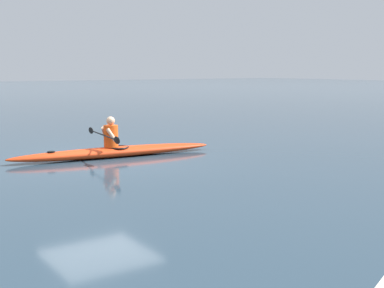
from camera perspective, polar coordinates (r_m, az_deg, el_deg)
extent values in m
plane|color=#283D4C|center=(12.63, -10.56, -1.55)|extent=(160.00, 160.00, 0.00)
ellipsoid|color=red|center=(12.71, -8.62, -0.87)|extent=(5.20, 1.25, 0.25)
torus|color=black|center=(12.72, -8.25, -0.37)|extent=(0.59, 0.59, 0.04)
cylinder|color=black|center=(12.28, -15.50, -0.85)|extent=(0.18, 0.18, 0.02)
cylinder|color=#E04C14|center=(12.62, -9.07, 0.87)|extent=(0.35, 0.35, 0.54)
sphere|color=tan|center=(12.58, -9.11, 2.58)|extent=(0.21, 0.21, 0.21)
cylinder|color=black|center=(12.55, -9.94, 1.00)|extent=(0.30, 2.05, 0.03)
ellipsoid|color=black|center=(11.58, -8.40, 0.42)|extent=(0.09, 0.40, 0.17)
ellipsoid|color=black|center=(13.53, -11.25, 1.50)|extent=(0.09, 0.40, 0.17)
cylinder|color=tan|center=(12.33, -9.02, 1.03)|extent=(0.20, 0.29, 0.34)
cylinder|color=tan|center=(12.84, -9.80, 1.31)|extent=(0.24, 0.26, 0.34)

